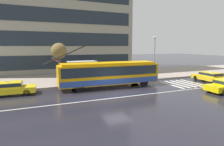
# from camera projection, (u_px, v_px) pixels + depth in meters

# --- Properties ---
(ground_plane) EXTENTS (160.00, 160.00, 0.00)m
(ground_plane) POSITION_uv_depth(u_px,v_px,m) (117.00, 94.00, 17.83)
(ground_plane) COLOR #23212B
(sidewalk_slab) EXTENTS (80.00, 10.00, 0.14)m
(sidewalk_slab) POSITION_uv_depth(u_px,v_px,m) (89.00, 77.00, 26.89)
(sidewalk_slab) COLOR gray
(sidewalk_slab) RESTS_ON ground_plane
(crosswalk_stripe_edge_near) EXTENTS (0.44, 4.40, 0.01)m
(crosswalk_stripe_edge_near) POSITION_uv_depth(u_px,v_px,m) (171.00, 85.00, 22.09)
(crosswalk_stripe_edge_near) COLOR beige
(crosswalk_stripe_edge_near) RESTS_ON ground_plane
(crosswalk_stripe_inner_a) EXTENTS (0.44, 4.40, 0.01)m
(crosswalk_stripe_inner_a) POSITION_uv_depth(u_px,v_px,m) (177.00, 84.00, 22.43)
(crosswalk_stripe_inner_a) COLOR beige
(crosswalk_stripe_inner_a) RESTS_ON ground_plane
(crosswalk_stripe_center) EXTENTS (0.44, 4.40, 0.01)m
(crosswalk_stripe_center) POSITION_uv_depth(u_px,v_px,m) (182.00, 84.00, 22.78)
(crosswalk_stripe_center) COLOR beige
(crosswalk_stripe_center) RESTS_ON ground_plane
(crosswalk_stripe_inner_b) EXTENTS (0.44, 4.40, 0.01)m
(crosswalk_stripe_inner_b) POSITION_uv_depth(u_px,v_px,m) (188.00, 83.00, 23.12)
(crosswalk_stripe_inner_b) COLOR beige
(crosswalk_stripe_inner_b) RESTS_ON ground_plane
(crosswalk_stripe_edge_far) EXTENTS (0.44, 4.40, 0.01)m
(crosswalk_stripe_edge_far) POSITION_uv_depth(u_px,v_px,m) (193.00, 83.00, 23.46)
(crosswalk_stripe_edge_far) COLOR beige
(crosswalk_stripe_edge_far) RESTS_ON ground_plane
(lane_centre_line) EXTENTS (72.00, 0.14, 0.01)m
(lane_centre_line) POSITION_uv_depth(u_px,v_px,m) (122.00, 97.00, 16.74)
(lane_centre_line) COLOR silver
(lane_centre_line) RESTS_ON ground_plane
(trolleybus) EXTENTS (12.73, 2.79, 4.84)m
(trolleybus) POSITION_uv_depth(u_px,v_px,m) (109.00, 73.00, 20.85)
(trolleybus) COLOR orange
(trolleybus) RESTS_ON ground_plane
(taxi_queued_behind_bus) EXTENTS (4.63, 2.03, 1.39)m
(taxi_queued_behind_bus) POSITION_uv_depth(u_px,v_px,m) (9.00, 88.00, 17.30)
(taxi_queued_behind_bus) COLOR yellow
(taxi_queued_behind_bus) RESTS_ON ground_plane
(taxi_cross_traffic) EXTENTS (1.93, 4.50, 1.39)m
(taxi_cross_traffic) POSITION_uv_depth(u_px,v_px,m) (210.00, 76.00, 23.93)
(taxi_cross_traffic) COLOR yellow
(taxi_cross_traffic) RESTS_ON ground_plane
(bus_shelter) EXTENTS (3.50, 1.79, 2.63)m
(bus_shelter) POSITION_uv_depth(u_px,v_px,m) (82.00, 66.00, 22.92)
(bus_shelter) COLOR gray
(bus_shelter) RESTS_ON sidewalk_slab
(pedestrian_at_shelter) EXTENTS (0.50, 0.50, 1.72)m
(pedestrian_at_shelter) POSITION_uv_depth(u_px,v_px,m) (90.00, 73.00, 23.65)
(pedestrian_at_shelter) COLOR black
(pedestrian_at_shelter) RESTS_ON sidewalk_slab
(pedestrian_approaching_curb) EXTENTS (1.30, 1.30, 2.01)m
(pedestrian_approaching_curb) POSITION_uv_depth(u_px,v_px,m) (72.00, 70.00, 21.55)
(pedestrian_approaching_curb) COLOR navy
(pedestrian_approaching_curb) RESTS_ON sidewalk_slab
(pedestrian_walking_past) EXTENTS (1.29, 1.29, 2.02)m
(pedestrian_walking_past) POSITION_uv_depth(u_px,v_px,m) (100.00, 68.00, 24.09)
(pedestrian_walking_past) COLOR #2D2C52
(pedestrian_walking_past) RESTS_ON sidewalk_slab
(street_lamp) EXTENTS (0.60, 0.32, 5.81)m
(street_lamp) POSITION_uv_depth(u_px,v_px,m) (154.00, 53.00, 25.98)
(street_lamp) COLOR gray
(street_lamp) RESTS_ON sidewalk_slab
(street_tree_bare) EXTENTS (1.99, 1.99, 4.87)m
(street_tree_bare) POSITION_uv_depth(u_px,v_px,m) (59.00, 52.00, 23.21)
(street_tree_bare) COLOR brown
(street_tree_bare) RESTS_ON sidewalk_slab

